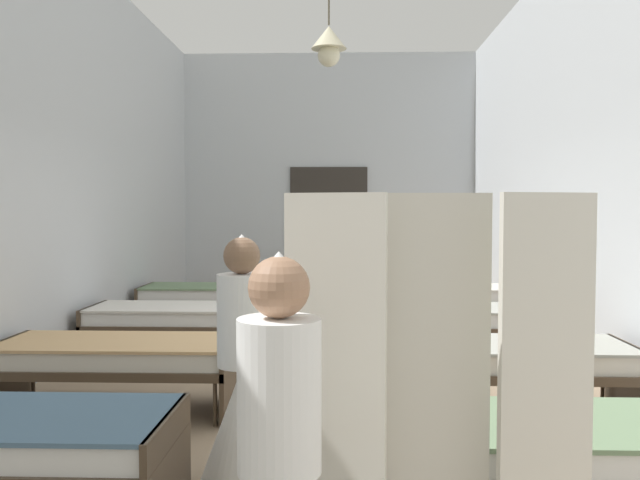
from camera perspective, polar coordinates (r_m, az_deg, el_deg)
ground_plane at (r=6.35m, az=-0.32°, el=-12.68°), size 5.87×12.11×0.10m
room_shell at (r=7.33m, az=0.05°, el=7.36°), size 5.67×11.71×4.46m
bed_right_row_0 at (r=3.73m, az=23.91°, el=-16.23°), size 1.90×0.84×0.57m
bed_left_row_1 at (r=5.61m, az=-17.35°, el=-9.73°), size 1.90×0.84×0.57m
bed_right_row_1 at (r=5.47m, az=16.33°, el=-10.03°), size 1.90×0.84×0.57m
bed_left_row_2 at (r=7.40m, az=-12.46°, el=-6.67°), size 1.90×0.84×0.57m
bed_right_row_2 at (r=7.29m, az=12.60°, el=-6.80°), size 1.90×0.84×0.57m
bed_left_row_3 at (r=9.23m, az=-9.52°, el=-4.78°), size 1.90×0.84×0.57m
bed_right_row_3 at (r=9.15m, az=10.39°, el=-4.86°), size 1.90×0.84×0.57m
nurse_mid_aisle at (r=4.03m, az=-6.78°, el=-13.23°), size 0.52×0.52×1.49m
potted_plant at (r=10.18m, az=-0.41°, el=-1.65°), size 0.53×0.53×1.40m
privacy_screen at (r=2.74m, az=10.37°, el=-13.95°), size 1.25×0.16×1.70m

